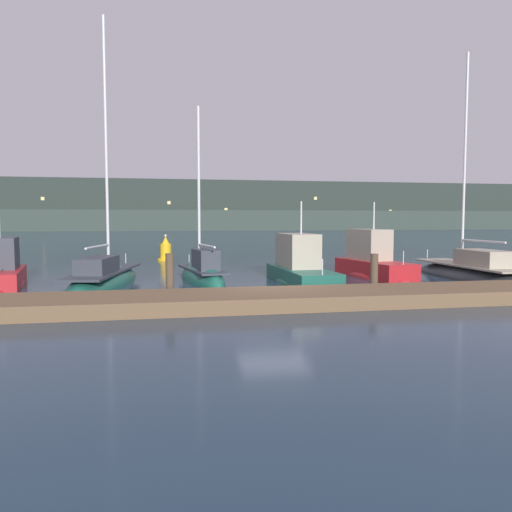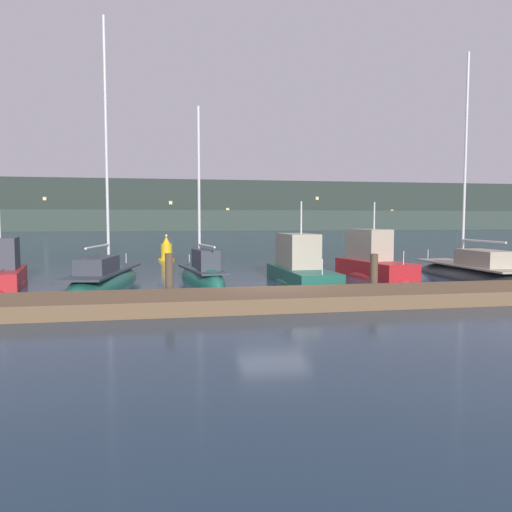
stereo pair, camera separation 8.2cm
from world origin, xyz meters
The scene contains 12 objects.
ground_plane centered at (0.00, 0.00, 0.00)m, with size 400.00×400.00×0.00m, color #1E3347.
dock centered at (0.00, -2.03, 0.23)m, with size 44.80×2.80×0.45m, color brown.
mooring_pile_2 centered at (-3.69, -0.38, 0.81)m, with size 0.28×0.28×1.61m, color #4C3D2D.
mooring_pile_3 centered at (3.69, -0.38, 0.75)m, with size 0.28×0.28×1.50m, color #4C3D2D.
motorboat_berth_3 centered at (-10.45, 4.60, 0.38)m, with size 2.57×5.30×3.69m.
sailboat_berth_4 centered at (-6.32, 4.20, 0.12)m, with size 3.20×8.28×12.01m.
sailboat_berth_5 centered at (-2.19, 4.55, 0.14)m, with size 2.30×5.59×8.56m.
motorboat_berth_6 centered at (1.98, 3.38, 0.42)m, with size 2.11×6.16×3.99m.
motorboat_berth_7 centered at (5.99, 4.86, 0.41)m, with size 2.53×5.57×4.20m.
sailboat_berth_8 centered at (10.24, 3.45, 0.15)m, with size 2.29×8.26×11.19m.
channel_buoy centered at (-3.66, 16.28, 0.63)m, with size 1.09×1.09×1.76m.
hillside_backdrop centered at (3.51, 117.16, 5.94)m, with size 240.00×23.00×12.88m.
Camera 1 is at (-3.97, -17.38, 2.76)m, focal length 35.00 mm.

